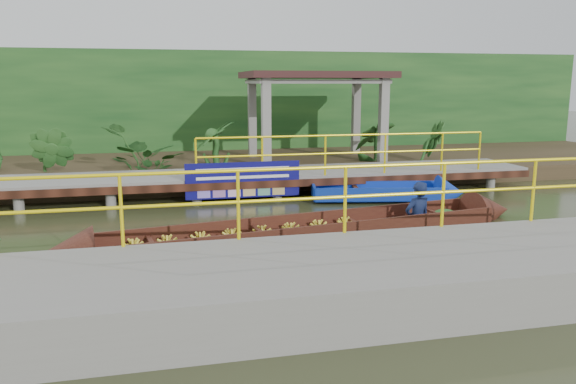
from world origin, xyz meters
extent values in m
plane|color=#31341A|center=(0.00, 0.00, 0.00)|extent=(80.00, 80.00, 0.00)
cube|color=#332819|center=(0.00, 7.50, 0.23)|extent=(30.00, 8.00, 0.45)
cube|color=gray|center=(0.00, 3.50, 0.50)|extent=(16.00, 2.00, 0.15)
cube|color=black|center=(0.00, 2.50, 0.42)|extent=(16.00, 0.12, 0.18)
cylinder|color=yellow|center=(2.75, 2.55, 1.57)|extent=(7.50, 0.05, 0.05)
cylinder|color=yellow|center=(2.75, 2.55, 1.12)|extent=(7.50, 0.05, 0.05)
cylinder|color=yellow|center=(2.75, 2.55, 1.07)|extent=(0.05, 0.05, 1.00)
cylinder|color=gray|center=(-4.00, 2.70, 0.22)|extent=(0.24, 0.24, 0.55)
cylinder|color=gray|center=(-4.00, 4.30, 0.22)|extent=(0.24, 0.24, 0.55)
cylinder|color=gray|center=(-2.00, 2.70, 0.22)|extent=(0.24, 0.24, 0.55)
cylinder|color=gray|center=(-2.00, 4.30, 0.22)|extent=(0.24, 0.24, 0.55)
cylinder|color=gray|center=(0.00, 2.70, 0.22)|extent=(0.24, 0.24, 0.55)
cylinder|color=gray|center=(0.00, 4.30, 0.22)|extent=(0.24, 0.24, 0.55)
cylinder|color=gray|center=(2.00, 2.70, 0.22)|extent=(0.24, 0.24, 0.55)
cylinder|color=gray|center=(2.00, 4.30, 0.22)|extent=(0.24, 0.24, 0.55)
cylinder|color=gray|center=(4.00, 2.70, 0.22)|extent=(0.24, 0.24, 0.55)
cylinder|color=gray|center=(4.00, 4.30, 0.22)|extent=(0.24, 0.24, 0.55)
cylinder|color=gray|center=(6.00, 2.70, 0.22)|extent=(0.24, 0.24, 0.55)
cylinder|color=gray|center=(6.00, 4.30, 0.22)|extent=(0.24, 0.24, 0.55)
cylinder|color=gray|center=(0.00, 2.70, 0.22)|extent=(0.24, 0.24, 0.55)
cube|color=gray|center=(1.00, -4.20, 0.30)|extent=(18.00, 2.40, 0.70)
cylinder|color=yellow|center=(1.00, -3.05, 1.65)|extent=(10.00, 0.05, 0.05)
cylinder|color=yellow|center=(1.00, -3.05, 1.20)|extent=(10.00, 0.05, 0.05)
cylinder|color=yellow|center=(1.00, -3.05, 1.15)|extent=(0.05, 0.05, 1.00)
cube|color=gray|center=(1.20, 5.10, 1.60)|extent=(0.25, 0.25, 2.80)
cube|color=gray|center=(4.80, 5.10, 1.60)|extent=(0.25, 0.25, 2.80)
cube|color=gray|center=(1.20, 7.50, 1.60)|extent=(0.25, 0.25, 2.80)
cube|color=gray|center=(4.80, 7.50, 1.60)|extent=(0.25, 0.25, 2.80)
cube|color=gray|center=(3.00, 6.30, 2.90)|extent=(4.00, 2.60, 0.12)
cube|color=#361B1B|center=(3.00, 6.30, 3.10)|extent=(4.40, 3.00, 0.20)
cube|color=#143E18|center=(0.00, 10.00, 2.00)|extent=(30.00, 0.80, 4.00)
cube|color=#37140F|center=(0.83, -0.96, 0.06)|extent=(7.81, 2.18, 0.06)
cube|color=#37140F|center=(0.75, -0.48, 0.19)|extent=(7.66, 1.28, 0.33)
cube|color=#37140F|center=(0.90, -1.43, 0.19)|extent=(7.66, 1.28, 0.33)
cone|color=#37140F|center=(-3.43, -1.64, 0.14)|extent=(1.10, 1.07, 0.93)
cone|color=#37140F|center=(5.08, -0.28, 0.14)|extent=(1.10, 1.07, 0.93)
ellipsoid|color=#143E18|center=(3.89, -0.47, 0.16)|extent=(0.60, 0.51, 0.25)
imported|color=#10193B|center=(3.22, -0.57, 0.91)|extent=(0.67, 0.52, 1.64)
cube|color=#0E2C9B|center=(3.40, 1.95, 0.11)|extent=(3.33, 1.58, 0.11)
cube|color=#0E2C9B|center=(3.49, 2.43, 0.24)|extent=(3.15, 0.70, 0.32)
cube|color=#0E2C9B|center=(3.30, 1.48, 0.24)|extent=(3.15, 0.70, 0.32)
cube|color=#0E2C9B|center=(1.83, 2.27, 0.24)|extent=(0.25, 0.96, 0.32)
cone|color=#0E2C9B|center=(5.18, 1.59, 0.17)|extent=(0.81, 1.01, 0.90)
cube|color=black|center=(2.87, 2.06, 0.28)|extent=(0.30, 0.96, 0.05)
cube|color=#0E0C61|center=(0.11, 2.48, 0.55)|extent=(2.79, 0.03, 0.87)
cube|color=white|center=(0.11, 2.46, 0.82)|extent=(2.27, 0.01, 0.07)
cube|color=white|center=(0.11, 2.46, 0.62)|extent=(2.27, 0.01, 0.07)
imported|color=#143E18|center=(-4.70, 5.30, 1.21)|extent=(1.21, 1.21, 1.52)
imported|color=#143E18|center=(-2.20, 5.30, 1.21)|extent=(1.21, 1.21, 1.52)
imported|color=#143E18|center=(-0.20, 5.30, 1.21)|extent=(1.21, 1.21, 1.52)
imported|color=#143E18|center=(4.80, 5.30, 1.21)|extent=(1.21, 1.21, 1.52)
imported|color=#143E18|center=(6.30, 5.30, 1.21)|extent=(1.21, 1.21, 1.52)
camera|label=1|loc=(-1.89, -10.79, 2.86)|focal=35.00mm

